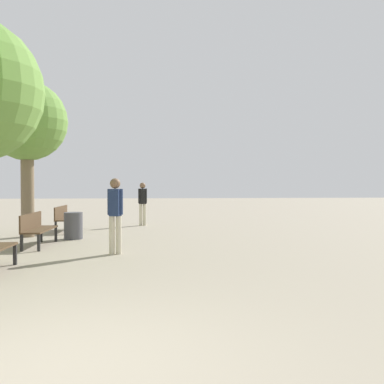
{
  "coord_description": "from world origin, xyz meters",
  "views": [
    {
      "loc": [
        0.99,
        -3.56,
        1.56
      ],
      "look_at": [
        1.88,
        7.78,
        1.32
      ],
      "focal_mm": 40.0,
      "sensor_mm": 36.0,
      "label": 1
    }
  ],
  "objects": [
    {
      "name": "pedestrian_near",
      "position": [
        0.04,
        5.89,
        0.95
      ],
      "size": [
        0.34,
        0.25,
        1.66
      ],
      "color": "beige",
      "rests_on": "ground_plane"
    },
    {
      "name": "ground_plane",
      "position": [
        0.0,
        0.0,
        0.0
      ],
      "size": [
        80.0,
        80.0,
        0.0
      ],
      "primitive_type": "plane",
      "color": "gray"
    },
    {
      "name": "trash_bin",
      "position": [
        -1.38,
        8.53,
        0.37
      ],
      "size": [
        0.51,
        0.51,
        0.74
      ],
      "color": "#4C4C51",
      "rests_on": "ground_plane"
    },
    {
      "name": "bench_row_3",
      "position": [
        -2.02,
        10.46,
        0.48
      ],
      "size": [
        0.47,
        1.72,
        0.82
      ],
      "color": "#4C3823",
      "rests_on": "ground_plane"
    },
    {
      "name": "pedestrian_mid",
      "position": [
        0.4,
        12.2,
        0.9
      ],
      "size": [
        0.32,
        0.28,
        1.57
      ],
      "color": "beige",
      "rests_on": "ground_plane"
    },
    {
      "name": "bench_row_2",
      "position": [
        -2.02,
        7.22,
        0.48
      ],
      "size": [
        0.47,
        1.72,
        0.82
      ],
      "color": "#4C3823",
      "rests_on": "ground_plane"
    },
    {
      "name": "tree_row_2",
      "position": [
        -2.79,
        9.12,
        3.29
      ],
      "size": [
        2.29,
        2.29,
        4.5
      ],
      "color": "#7A664C",
      "rests_on": "ground_plane"
    }
  ]
}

